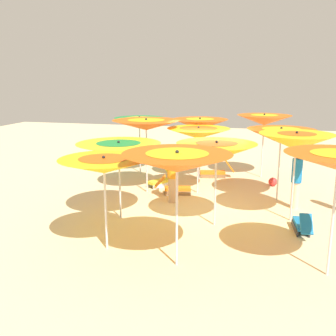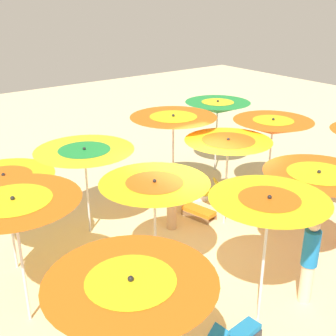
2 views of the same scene
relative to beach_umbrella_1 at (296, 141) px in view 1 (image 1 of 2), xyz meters
The scene contains 19 objects.
ground 3.39m from the beach_umbrella_1, 164.29° to the left, with size 37.35×37.35×0.04m, color beige.
beach_umbrella_1 is the anchor object (origin of this frame).
beach_umbrella_2 1.79m from the beach_umbrella_1, 100.01° to the left, with size 2.07×2.07×2.33m.
beach_umbrella_3 4.70m from the beach_umbrella_1, 100.07° to the left, with size 2.03×2.03×2.47m.
beach_umbrella_4 4.05m from the beach_umbrella_1, 127.27° to the right, with size 2.17×2.17×2.42m.
beach_umbrella_5 2.14m from the beach_umbrella_1, 157.40° to the right, with size 2.04×2.04×2.25m.
beach_umbrella_6 3.48m from the beach_umbrella_1, 146.00° to the left, with size 2.05×2.05×2.25m.
beach_umbrella_7 4.94m from the beach_umbrella_1, 129.48° to the left, with size 2.09×2.09×2.35m.
beach_umbrella_8 5.04m from the beach_umbrella_1, 145.50° to the right, with size 1.96×1.96×2.15m.
beach_umbrella_9 4.65m from the beach_umbrella_1, 168.65° to the right, with size 2.26×2.26×2.16m.
beach_umbrella_10 4.84m from the beach_umbrella_1, 160.34° to the left, with size 2.23×2.23×2.50m.
beach_umbrella_11 7.01m from the beach_umbrella_1, 143.37° to the left, with size 2.00×2.00×2.30m.
lounger_0 4.40m from the beach_umbrella_1, 155.82° to the left, with size 1.26×0.61×0.63m.
lounger_1 5.26m from the beach_umbrella_1, 121.43° to the left, with size 1.36×0.63×0.69m.
lounger_2 2.13m from the beach_umbrella_1, 75.36° to the right, with size 0.41×1.27×0.63m.
lounger_3 5.30m from the beach_umbrella_1, 150.37° to the left, with size 0.92×1.12×0.58m.
beachgoer_1 1.67m from the beach_umbrella_1, 80.76° to the left, with size 0.30×0.30×1.72m.
beachgoer_2 3.79m from the beach_umbrella_1, 167.88° to the left, with size 0.30×0.30×1.68m.
beach_ball 3.98m from the beach_umbrella_1, 96.77° to the left, with size 0.31×0.31×0.31m, color red.
Camera 1 is at (1.62, -11.04, 3.78)m, focal length 41.06 mm.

